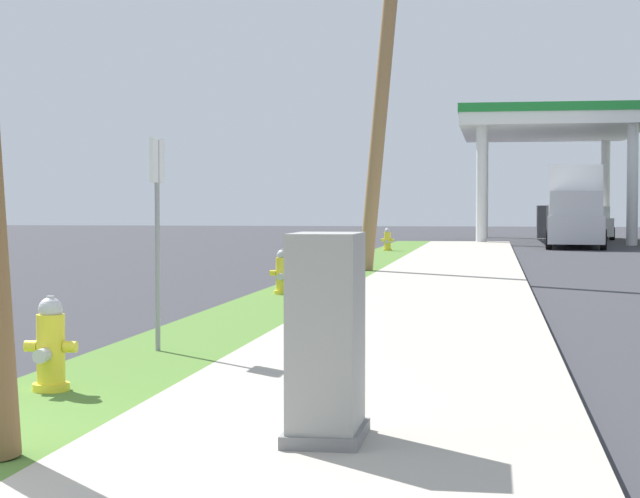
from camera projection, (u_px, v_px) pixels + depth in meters
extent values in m
cylinder|color=yellow|center=(51.00, 387.00, 8.53)|extent=(0.29, 0.29, 0.06)
cylinder|color=yellow|center=(51.00, 353.00, 8.52)|extent=(0.22, 0.22, 0.60)
sphere|color=#B2B2B7|center=(50.00, 309.00, 8.51)|extent=(0.19, 0.19, 0.19)
cylinder|color=#B2B2B7|center=(50.00, 299.00, 8.51)|extent=(0.06, 0.06, 0.05)
cylinder|color=yellow|center=(31.00, 346.00, 8.55)|extent=(0.10, 0.09, 0.09)
cylinder|color=yellow|center=(70.00, 347.00, 8.50)|extent=(0.10, 0.09, 0.09)
cylinder|color=#B2B2B7|center=(42.00, 356.00, 8.36)|extent=(0.11, 0.12, 0.11)
cylinder|color=yellow|center=(283.00, 292.00, 17.93)|extent=(0.29, 0.29, 0.06)
cylinder|color=yellow|center=(283.00, 276.00, 17.92)|extent=(0.22, 0.22, 0.60)
sphere|color=#B2B2B7|center=(283.00, 255.00, 17.91)|extent=(0.19, 0.19, 0.19)
cylinder|color=#B2B2B7|center=(283.00, 250.00, 17.90)|extent=(0.06, 0.06, 0.05)
cylinder|color=yellow|center=(273.00, 273.00, 17.94)|extent=(0.10, 0.09, 0.09)
cylinder|color=yellow|center=(292.00, 273.00, 17.89)|extent=(0.10, 0.09, 0.09)
cylinder|color=#B2B2B7|center=(281.00, 277.00, 17.75)|extent=(0.11, 0.12, 0.11)
cylinder|color=yellow|center=(353.00, 264.00, 26.65)|extent=(0.29, 0.29, 0.06)
cylinder|color=yellow|center=(353.00, 253.00, 26.63)|extent=(0.22, 0.22, 0.60)
sphere|color=#B2B2B7|center=(353.00, 239.00, 26.62)|extent=(0.19, 0.19, 0.19)
cylinder|color=#B2B2B7|center=(353.00, 236.00, 26.62)|extent=(0.06, 0.06, 0.05)
cylinder|color=yellow|center=(347.00, 251.00, 26.66)|extent=(0.10, 0.09, 0.09)
cylinder|color=yellow|center=(360.00, 251.00, 26.61)|extent=(0.10, 0.09, 0.09)
cylinder|color=#B2B2B7|center=(352.00, 253.00, 26.47)|extent=(0.11, 0.12, 0.11)
cylinder|color=yellow|center=(387.00, 250.00, 35.51)|extent=(0.29, 0.29, 0.06)
cylinder|color=yellow|center=(387.00, 241.00, 35.50)|extent=(0.22, 0.22, 0.60)
sphere|color=#B2B2B7|center=(387.00, 231.00, 35.49)|extent=(0.19, 0.19, 0.19)
cylinder|color=#B2B2B7|center=(387.00, 229.00, 35.48)|extent=(0.06, 0.06, 0.05)
cylinder|color=yellow|center=(383.00, 240.00, 35.52)|extent=(0.10, 0.09, 0.09)
cylinder|color=yellow|center=(392.00, 240.00, 35.47)|extent=(0.10, 0.09, 0.09)
cylinder|color=#B2B2B7|center=(387.00, 242.00, 35.33)|extent=(0.11, 0.12, 0.11)
cylinder|color=#937047|center=(386.00, 47.00, 24.25)|extent=(1.25, 0.40, 9.97)
cube|color=slate|center=(326.00, 433.00, 6.74)|extent=(0.47, 0.69, 0.08)
cube|color=gray|center=(326.00, 337.00, 6.72)|extent=(0.41, 0.63, 1.28)
cylinder|color=gray|center=(157.00, 246.00, 10.86)|extent=(0.05, 0.05, 2.10)
cube|color=white|center=(157.00, 160.00, 10.83)|extent=(0.04, 0.36, 0.44)
cylinder|color=silver|center=(482.00, 185.00, 44.27)|extent=(0.44, 0.44, 4.82)
cylinder|color=silver|center=(632.00, 185.00, 43.34)|extent=(0.44, 0.44, 4.82)
cylinder|color=silver|center=(484.00, 189.00, 54.73)|extent=(0.44, 0.44, 4.82)
cylinder|color=silver|center=(605.00, 189.00, 53.80)|extent=(0.44, 0.44, 4.82)
cube|color=white|center=(550.00, 128.00, 48.93)|extent=(7.74, 12.39, 0.50)
cube|color=#1E8433|center=(550.00, 119.00, 48.91)|extent=(7.84, 12.49, 0.36)
cube|color=#47474C|center=(556.00, 225.00, 43.87)|extent=(0.70, 1.10, 1.60)
cube|color=#47474C|center=(544.00, 222.00, 54.33)|extent=(0.70, 1.10, 1.60)
cube|color=white|center=(591.00, 227.00, 52.23)|extent=(1.92, 4.54, 0.85)
cube|color=white|center=(591.00, 212.00, 51.98)|extent=(1.64, 2.06, 0.56)
cylinder|color=black|center=(570.00, 232.00, 54.06)|extent=(0.23, 0.60, 0.60)
cylinder|color=black|center=(606.00, 232.00, 53.76)|extent=(0.23, 0.60, 0.60)
cylinder|color=black|center=(574.00, 233.00, 50.72)|extent=(0.23, 0.60, 0.60)
cylinder|color=black|center=(612.00, 234.00, 50.42)|extent=(0.23, 0.60, 0.60)
cube|color=#BCBCC1|center=(575.00, 229.00, 41.59)|extent=(2.34, 6.50, 1.00)
cube|color=white|center=(575.00, 191.00, 42.28)|extent=(2.17, 4.07, 1.90)
cube|color=#BCBCC1|center=(576.00, 204.00, 39.55)|extent=(1.95, 2.14, 0.90)
cylinder|color=black|center=(603.00, 240.00, 38.81)|extent=(0.26, 0.77, 0.76)
cylinder|color=black|center=(549.00, 239.00, 39.21)|extent=(0.26, 0.77, 0.76)
cylinder|color=black|center=(597.00, 236.00, 43.99)|extent=(0.26, 0.77, 0.76)
cylinder|color=black|center=(549.00, 235.00, 44.39)|extent=(0.26, 0.77, 0.76)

